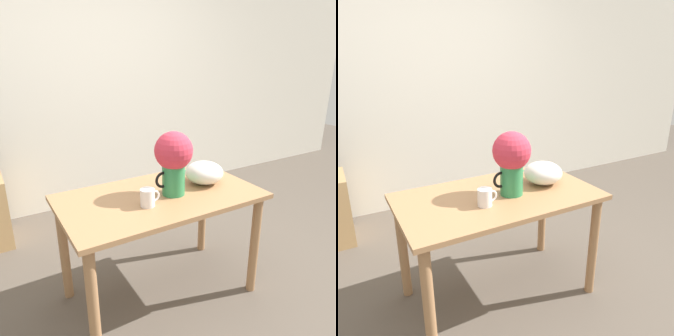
# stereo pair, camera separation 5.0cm
# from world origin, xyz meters

# --- Properties ---
(ground_plane) EXTENTS (12.00, 12.00, 0.00)m
(ground_plane) POSITION_xyz_m (0.00, 0.00, 0.00)
(ground_plane) COLOR brown
(wall_back) EXTENTS (8.00, 0.05, 2.60)m
(wall_back) POSITION_xyz_m (0.00, 1.93, 1.30)
(wall_back) COLOR silver
(wall_back) RESTS_ON ground_plane
(table) EXTENTS (1.23, 0.70, 0.74)m
(table) POSITION_xyz_m (-0.09, 0.24, 0.62)
(table) COLOR #A3754C
(table) RESTS_ON ground_plane
(flower_vase) EXTENTS (0.24, 0.23, 0.39)m
(flower_vase) POSITION_xyz_m (-0.01, 0.21, 0.97)
(flower_vase) COLOR #2D844C
(flower_vase) RESTS_ON table
(coffee_mug) EXTENTS (0.12, 0.08, 0.10)m
(coffee_mug) POSITION_xyz_m (-0.22, 0.14, 0.79)
(coffee_mug) COLOR white
(coffee_mug) RESTS_ON table
(white_bowl) EXTENTS (0.26, 0.26, 0.15)m
(white_bowl) POSITION_xyz_m (0.26, 0.26, 0.81)
(white_bowl) COLOR silver
(white_bowl) RESTS_ON table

